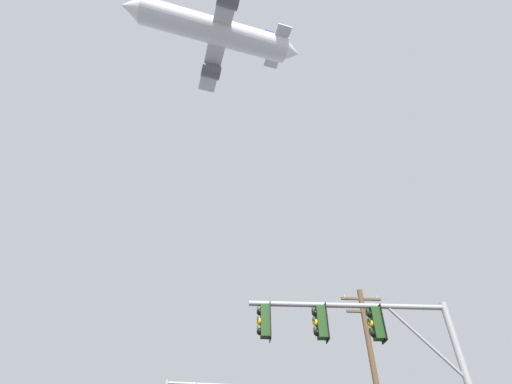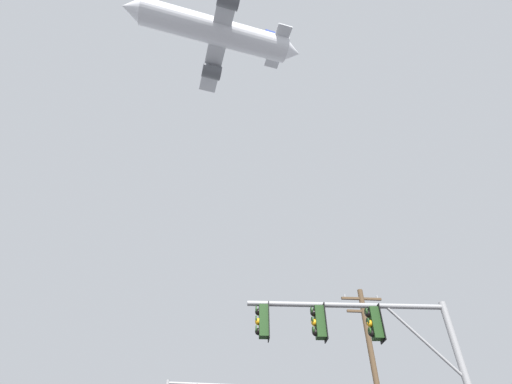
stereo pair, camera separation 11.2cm
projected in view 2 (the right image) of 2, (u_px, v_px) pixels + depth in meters
name	position (u px, v px, depth m)	size (l,w,h in m)	color
signal_pole_near	(374.00, 348.00, 10.50)	(5.97, 0.53, 6.07)	gray
airplane	(216.00, 32.00, 53.89)	(25.71, 19.86, 7.02)	white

